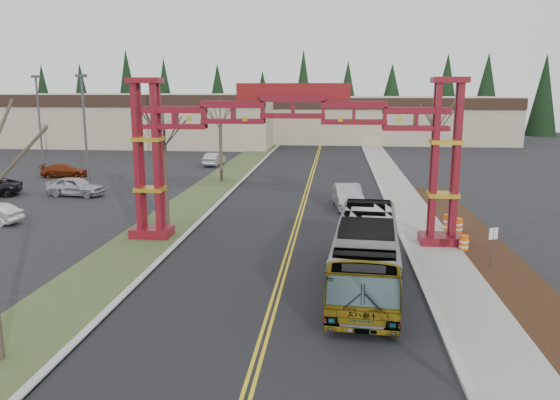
# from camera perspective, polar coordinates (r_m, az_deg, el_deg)

# --- Properties ---
(road) EXTENTS (12.00, 110.00, 0.02)m
(road) POSITION_cam_1_polar(r_m,az_deg,el_deg) (37.10, 2.16, -1.38)
(road) COLOR black
(road) RESTS_ON ground
(lane_line_left) EXTENTS (0.12, 100.00, 0.01)m
(lane_line_left) POSITION_cam_1_polar(r_m,az_deg,el_deg) (37.10, 1.97, -1.35)
(lane_line_left) COLOR gold
(lane_line_left) RESTS_ON road
(lane_line_right) EXTENTS (0.12, 100.00, 0.01)m
(lane_line_right) POSITION_cam_1_polar(r_m,az_deg,el_deg) (37.09, 2.34, -1.36)
(lane_line_right) COLOR gold
(lane_line_right) RESTS_ON road
(curb_right) EXTENTS (0.30, 110.00, 0.15)m
(curb_right) POSITION_cam_1_polar(r_m,az_deg,el_deg) (37.21, 11.66, -1.47)
(curb_right) COLOR #AEAEA8
(curb_right) RESTS_ON ground
(sidewalk_right) EXTENTS (2.60, 110.00, 0.14)m
(sidewalk_right) POSITION_cam_1_polar(r_m,az_deg,el_deg) (37.39, 13.87, -1.51)
(sidewalk_right) COLOR gray
(sidewalk_right) RESTS_ON ground
(landscape_strip) EXTENTS (2.60, 50.00, 0.12)m
(landscape_strip) POSITION_cam_1_polar(r_m,az_deg,el_deg) (23.98, 25.06, -9.71)
(landscape_strip) COLOR black
(landscape_strip) RESTS_ON ground
(grass_median) EXTENTS (4.00, 110.00, 0.08)m
(grass_median) POSITION_cam_1_polar(r_m,az_deg,el_deg) (38.42, -9.83, -1.04)
(grass_median) COLOR #384B25
(grass_median) RESTS_ON ground
(curb_left) EXTENTS (0.30, 110.00, 0.15)m
(curb_left) POSITION_cam_1_polar(r_m,az_deg,el_deg) (37.96, -7.14, -1.06)
(curb_left) COLOR #AEAEA8
(curb_left) RESTS_ON ground
(gateway_arch) EXTENTS (18.20, 1.60, 8.90)m
(gateway_arch) POSITION_cam_1_polar(r_m,az_deg,el_deg) (29.27, 1.34, 6.99)
(gateway_arch) COLOR #610C13
(gateway_arch) RESTS_ON ground
(retail_building_west) EXTENTS (46.00, 22.30, 7.50)m
(retail_building_west) POSITION_cam_1_polar(r_m,az_deg,el_deg) (89.22, -15.53, 8.22)
(retail_building_west) COLOR gray
(retail_building_west) RESTS_ON ground
(retail_building_east) EXTENTS (38.00, 20.30, 7.00)m
(retail_building_east) POSITION_cam_1_polar(r_m,az_deg,el_deg) (91.49, 10.80, 8.35)
(retail_building_east) COLOR gray
(retail_building_east) RESTS_ON ground
(conifer_treeline) EXTENTS (116.10, 5.60, 13.00)m
(conifer_treeline) POSITION_cam_1_polar(r_m,az_deg,el_deg) (103.12, 4.81, 10.51)
(conifer_treeline) COLOR black
(conifer_treeline) RESTS_ON ground
(transit_bus) EXTENTS (3.31, 10.94, 3.00)m
(transit_bus) POSITION_cam_1_polar(r_m,az_deg,el_deg) (23.43, 8.98, -5.49)
(transit_bus) COLOR #A4A8AC
(transit_bus) RESTS_ON ground
(silver_sedan) EXTENTS (2.31, 5.22, 1.67)m
(silver_sedan) POSITION_cam_1_polar(r_m,az_deg,el_deg) (38.81, 7.11, 0.36)
(silver_sedan) COLOR #A5A8AD
(silver_sedan) RESTS_ON ground
(parked_car_near_a) EXTENTS (4.69, 2.32, 1.54)m
(parked_car_near_a) POSITION_cam_1_polar(r_m,az_deg,el_deg) (45.84, -20.59, 1.34)
(parked_car_near_a) COLOR #B0B1B8
(parked_car_near_a) RESTS_ON ground
(parked_car_mid_a) EXTENTS (4.56, 2.65, 1.24)m
(parked_car_mid_a) POSITION_cam_1_polar(r_m,az_deg,el_deg) (56.30, -21.60, 2.90)
(parked_car_mid_a) COLOR maroon
(parked_car_mid_a) RESTS_ON ground
(parked_car_far_a) EXTENTS (1.82, 4.40, 1.42)m
(parked_car_far_a) POSITION_cam_1_polar(r_m,az_deg,el_deg) (60.61, -6.88, 4.27)
(parked_car_far_a) COLOR #ABABB3
(parked_car_far_a) RESTS_ON ground
(bare_tree_median_mid) EXTENTS (2.97, 2.97, 7.05)m
(bare_tree_median_mid) POSITION_cam_1_polar(r_m,az_deg,el_deg) (33.72, -12.01, 5.77)
(bare_tree_median_mid) COLOR #382D26
(bare_tree_median_mid) RESTS_ON ground
(bare_tree_median_far) EXTENTS (2.90, 2.90, 7.45)m
(bare_tree_median_far) POSITION_cam_1_polar(r_m,az_deg,el_deg) (49.31, -6.27, 8.21)
(bare_tree_median_far) COLOR #382D26
(bare_tree_median_far) RESTS_ON ground
(bare_tree_right_far) EXTENTS (3.16, 3.16, 7.70)m
(bare_tree_right_far) POSITION_cam_1_polar(r_m,az_deg,el_deg) (44.59, 15.94, 7.60)
(bare_tree_right_far) COLOR #382D26
(bare_tree_right_far) RESTS_ON ground
(light_pole_near) EXTENTS (0.82, 0.41, 9.46)m
(light_pole_near) POSITION_cam_1_polar(r_m,az_deg,el_deg) (47.86, -19.75, 7.49)
(light_pole_near) COLOR #3F3F44
(light_pole_near) RESTS_ON ground
(light_pole_mid) EXTENTS (0.84, 0.42, 9.71)m
(light_pole_mid) POSITION_cam_1_polar(r_m,az_deg,el_deg) (64.71, -23.89, 8.20)
(light_pole_mid) COLOR #3F3F44
(light_pole_mid) RESTS_ON ground
(light_pole_far) EXTENTS (0.84, 0.42, 9.73)m
(light_pole_far) POSITION_cam_1_polar(r_m,az_deg,el_deg) (73.34, -13.36, 9.16)
(light_pole_far) COLOR #3F3F44
(light_pole_far) RESTS_ON ground
(street_sign) EXTENTS (0.44, 0.20, 2.00)m
(street_sign) POSITION_cam_1_polar(r_m,az_deg,el_deg) (27.20, 21.36, -3.89)
(street_sign) COLOR #3F3F44
(street_sign) RESTS_ON ground
(barrel_south) EXTENTS (0.48, 0.48, 0.90)m
(barrel_south) POSITION_cam_1_polar(r_m,az_deg,el_deg) (29.82, 18.65, -4.35)
(barrel_south) COLOR #E2590C
(barrel_south) RESTS_ON ground
(barrel_mid) EXTENTS (0.52, 0.52, 0.96)m
(barrel_mid) POSITION_cam_1_polar(r_m,az_deg,el_deg) (33.27, 18.10, -2.64)
(barrel_mid) COLOR #E2590C
(barrel_mid) RESTS_ON ground
(barrel_north) EXTENTS (0.59, 0.59, 1.09)m
(barrel_north) POSITION_cam_1_polar(r_m,az_deg,el_deg) (33.46, 17.22, -2.39)
(barrel_north) COLOR #E2590C
(barrel_north) RESTS_ON ground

